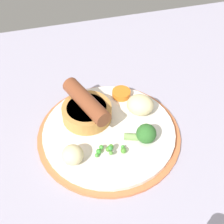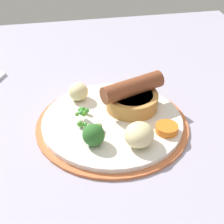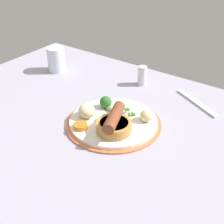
{
  "view_description": "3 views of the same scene",
  "coord_description": "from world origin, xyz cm",
  "px_view_note": "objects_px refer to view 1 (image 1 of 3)",
  "views": [
    {
      "loc": [
        14.36,
        38.26,
        48.16
      ],
      "look_at": [
        3.72,
        -0.12,
        6.9
      ],
      "focal_mm": 50.0,
      "sensor_mm": 36.0,
      "label": 1
    },
    {
      "loc": [
        -46.36,
        11.36,
        43.17
      ],
      "look_at": [
        4.63,
        1.95,
        6.25
      ],
      "focal_mm": 60.0,
      "sensor_mm": 36.0,
      "label": 2
    },
    {
      "loc": [
        46.46,
        -56.71,
        52.29
      ],
      "look_at": [
        3.3,
        3.33,
        5.64
      ],
      "focal_mm": 50.0,
      "sensor_mm": 36.0,
      "label": 3
    }
  ],
  "objects_px": {
    "dinner_plate": "(109,133)",
    "potato_chunk_0": "(140,105)",
    "pea_pile": "(111,149)",
    "broccoli_floret_near": "(145,134)",
    "sausage_pudding": "(87,109)",
    "carrot_slice_0": "(122,93)",
    "potato_chunk_1": "(73,155)"
  },
  "relations": [
    {
      "from": "broccoli_floret_near",
      "to": "dinner_plate",
      "type": "bearing_deg",
      "value": 165.17
    },
    {
      "from": "sausage_pudding",
      "to": "potato_chunk_0",
      "type": "xyz_separation_m",
      "value": [
        -0.1,
        0.01,
        -0.0
      ]
    },
    {
      "from": "potato_chunk_0",
      "to": "dinner_plate",
      "type": "bearing_deg",
      "value": 23.16
    },
    {
      "from": "sausage_pudding",
      "to": "potato_chunk_1",
      "type": "xyz_separation_m",
      "value": [
        0.04,
        0.09,
        -0.01
      ]
    },
    {
      "from": "dinner_plate",
      "to": "potato_chunk_0",
      "type": "height_order",
      "value": "potato_chunk_0"
    },
    {
      "from": "potato_chunk_0",
      "to": "carrot_slice_0",
      "type": "relative_size",
      "value": 1.38
    },
    {
      "from": "potato_chunk_1",
      "to": "potato_chunk_0",
      "type": "bearing_deg",
      "value": -151.27
    },
    {
      "from": "dinner_plate",
      "to": "pea_pile",
      "type": "height_order",
      "value": "pea_pile"
    },
    {
      "from": "potato_chunk_1",
      "to": "carrot_slice_0",
      "type": "distance_m",
      "value": 0.18
    },
    {
      "from": "pea_pile",
      "to": "carrot_slice_0",
      "type": "height_order",
      "value": "pea_pile"
    },
    {
      "from": "pea_pile",
      "to": "broccoli_floret_near",
      "type": "xyz_separation_m",
      "value": [
        -0.07,
        -0.01,
        0.01
      ]
    },
    {
      "from": "broccoli_floret_near",
      "to": "carrot_slice_0",
      "type": "bearing_deg",
      "value": 113.38
    },
    {
      "from": "dinner_plate",
      "to": "potato_chunk_0",
      "type": "xyz_separation_m",
      "value": [
        -0.07,
        -0.03,
        0.03
      ]
    },
    {
      "from": "dinner_plate",
      "to": "potato_chunk_1",
      "type": "height_order",
      "value": "potato_chunk_1"
    },
    {
      "from": "pea_pile",
      "to": "potato_chunk_0",
      "type": "height_order",
      "value": "potato_chunk_0"
    },
    {
      "from": "dinner_plate",
      "to": "pea_pile",
      "type": "bearing_deg",
      "value": 79.04
    },
    {
      "from": "dinner_plate",
      "to": "sausage_pudding",
      "type": "distance_m",
      "value": 0.06
    },
    {
      "from": "broccoli_floret_near",
      "to": "carrot_slice_0",
      "type": "height_order",
      "value": "broccoli_floret_near"
    },
    {
      "from": "dinner_plate",
      "to": "potato_chunk_0",
      "type": "distance_m",
      "value": 0.08
    },
    {
      "from": "sausage_pudding",
      "to": "broccoli_floret_near",
      "type": "relative_size",
      "value": 2.13
    },
    {
      "from": "broccoli_floret_near",
      "to": "pea_pile",
      "type": "bearing_deg",
      "value": -149.15
    },
    {
      "from": "sausage_pudding",
      "to": "potato_chunk_0",
      "type": "distance_m",
      "value": 0.1
    },
    {
      "from": "dinner_plate",
      "to": "sausage_pudding",
      "type": "relative_size",
      "value": 2.22
    },
    {
      "from": "potato_chunk_0",
      "to": "pea_pile",
      "type": "bearing_deg",
      "value": 45.32
    },
    {
      "from": "sausage_pudding",
      "to": "potato_chunk_1",
      "type": "distance_m",
      "value": 0.1
    },
    {
      "from": "pea_pile",
      "to": "potato_chunk_0",
      "type": "relative_size",
      "value": 1.05
    },
    {
      "from": "pea_pile",
      "to": "carrot_slice_0",
      "type": "distance_m",
      "value": 0.15
    },
    {
      "from": "sausage_pudding",
      "to": "carrot_slice_0",
      "type": "bearing_deg",
      "value": 96.1
    },
    {
      "from": "pea_pile",
      "to": "potato_chunk_1",
      "type": "distance_m",
      "value": 0.07
    },
    {
      "from": "carrot_slice_0",
      "to": "broccoli_floret_near",
      "type": "bearing_deg",
      "value": 92.48
    },
    {
      "from": "sausage_pudding",
      "to": "pea_pile",
      "type": "distance_m",
      "value": 0.1
    },
    {
      "from": "dinner_plate",
      "to": "potato_chunk_0",
      "type": "relative_size",
      "value": 5.12
    }
  ]
}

